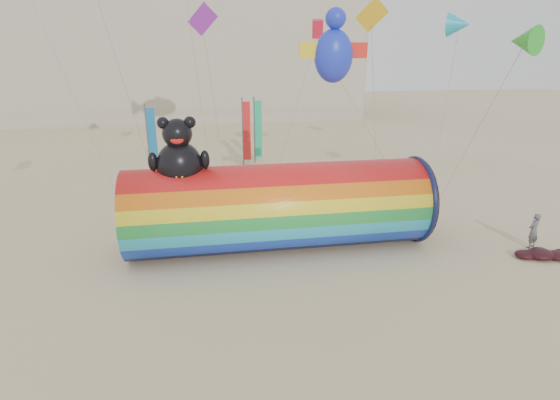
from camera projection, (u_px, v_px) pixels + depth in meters
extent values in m
plane|color=#CCB58C|center=(274.00, 267.00, 18.09)|extent=(160.00, 160.00, 0.00)
cube|color=#B7AD99|center=(124.00, 39.00, 55.81)|extent=(60.00, 15.00, 20.00)
cube|color=#28303D|center=(113.00, 33.00, 48.60)|extent=(59.50, 0.12, 17.00)
cylinder|color=red|center=(279.00, 207.00, 19.38)|extent=(13.18, 3.84, 3.84)
torus|color=#0F1438|center=(415.00, 199.00, 20.44)|extent=(0.26, 4.03, 4.03)
cylinder|color=black|center=(418.00, 199.00, 20.46)|extent=(0.07, 3.81, 3.81)
ellipsoid|color=black|center=(180.00, 165.00, 18.03)|extent=(1.88, 1.68, 1.98)
ellipsoid|color=#F4A219|center=(179.00, 172.00, 17.50)|extent=(0.97, 0.42, 0.85)
sphere|color=black|center=(177.00, 134.00, 17.61)|extent=(1.21, 1.21, 1.21)
sphere|color=black|center=(163.00, 123.00, 17.38)|extent=(0.48, 0.48, 0.48)
sphere|color=black|center=(190.00, 122.00, 17.55)|extent=(0.48, 0.48, 0.48)
ellipsoid|color=red|center=(177.00, 140.00, 17.20)|extent=(0.53, 0.19, 0.34)
ellipsoid|color=black|center=(153.00, 162.00, 17.69)|extent=(0.40, 0.40, 0.79)
ellipsoid|color=black|center=(205.00, 160.00, 18.03)|extent=(0.40, 0.40, 0.79)
imported|color=#53555A|center=(534.00, 231.00, 19.63)|extent=(0.70, 0.59, 1.65)
ellipsoid|color=#3E0B12|center=(540.00, 254.00, 18.77)|extent=(1.17, 0.99, 0.41)
ellipsoid|color=#3E0B12|center=(558.00, 256.00, 18.71)|extent=(0.99, 0.84, 0.34)
ellipsoid|color=#3E0B12|center=(525.00, 255.00, 18.83)|extent=(0.91, 0.77, 0.32)
ellipsoid|color=#3E0B12|center=(540.00, 251.00, 19.21)|extent=(0.78, 0.66, 0.27)
cylinder|color=#59595E|center=(148.00, 142.00, 29.80)|extent=(0.10, 0.10, 5.20)
cube|color=#1566A4|center=(153.00, 141.00, 29.84)|extent=(0.56, 0.06, 4.50)
cylinder|color=#59595E|center=(243.00, 132.00, 33.60)|extent=(0.10, 0.10, 5.20)
cube|color=red|center=(247.00, 131.00, 33.63)|extent=(0.56, 0.06, 4.50)
cylinder|color=#59595E|center=(254.00, 130.00, 34.33)|extent=(0.10, 0.10, 5.20)
cube|color=#1CB77E|center=(258.00, 130.00, 34.36)|extent=(0.56, 0.06, 4.50)
ellipsoid|color=#1D30CE|center=(334.00, 56.00, 17.57)|extent=(1.58, 1.23, 2.10)
cube|color=purple|center=(203.00, 19.00, 23.46)|extent=(1.01, 0.06, 1.42)
cube|color=gold|center=(372.00, 15.00, 24.00)|extent=(1.08, 0.06, 1.52)
cube|color=red|center=(318.00, 29.00, 25.08)|extent=(0.61, 0.61, 0.97)
cone|color=#179BBF|center=(459.00, 25.00, 27.82)|extent=(1.49, 1.49, 1.35)
cone|color=green|center=(523.00, 41.00, 18.31)|extent=(1.24, 1.24, 1.11)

